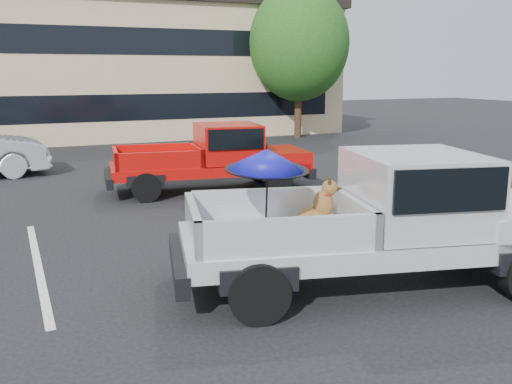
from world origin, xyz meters
TOP-DOWN VIEW (x-y plane):
  - ground at (0.00, 0.00)m, footprint 90.00×90.00m
  - stripe_left at (-3.00, 2.00)m, footprint 0.12×5.00m
  - stripe_right at (3.00, 2.00)m, footprint 0.12×5.00m
  - motel_building at (2.00, 20.99)m, footprint 20.40×8.40m
  - tree_right at (9.00, 16.00)m, footprint 4.46×4.46m
  - tree_back at (6.00, 24.00)m, footprint 4.68×4.68m
  - silver_pickup at (1.64, -0.88)m, footprint 5.99×3.21m
  - red_pickup at (1.69, 6.28)m, footprint 5.30×2.42m

SIDE VIEW (x-z plane):
  - ground at x=0.00m, z-range 0.00..0.00m
  - stripe_left at x=-3.00m, z-range 0.00..0.01m
  - stripe_right at x=3.00m, z-range 0.00..0.01m
  - red_pickup at x=1.69m, z-range 0.08..1.76m
  - silver_pickup at x=1.64m, z-range 0.02..2.08m
  - motel_building at x=2.00m, z-range 0.06..6.36m
  - tree_right at x=9.00m, z-range 0.82..7.60m
  - tree_back at x=6.00m, z-range 0.86..7.97m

